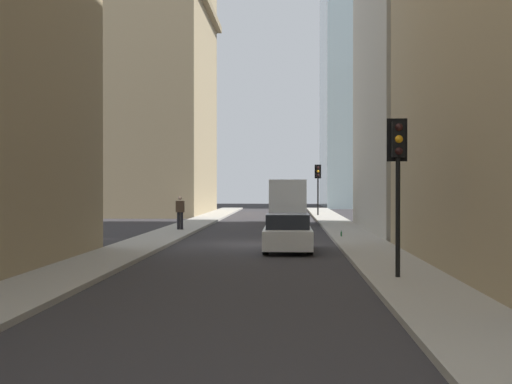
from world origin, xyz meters
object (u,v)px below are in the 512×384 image
object	(u,v)px
sedan_white	(288,234)
traffic_light_foreground	(398,160)
pedestrian	(180,211)
discarded_bottle	(341,234)
delivery_truck	(288,202)
traffic_light_midblock	(318,178)

from	to	relation	value
sedan_white	traffic_light_foreground	xyz separation A→B (m)	(-8.25, -2.80, 2.45)
pedestrian	discarded_bottle	bearing A→B (deg)	-120.20
delivery_truck	discarded_bottle	xyz separation A→B (m)	(-12.58, -2.46, -1.21)
traffic_light_foreground	discarded_bottle	xyz separation A→B (m)	(14.29, 0.34, -2.86)
traffic_light_foreground	traffic_light_midblock	xyz separation A→B (m)	(37.77, 0.39, -0.01)
pedestrian	delivery_truck	bearing A→B (deg)	-36.27
sedan_white	pedestrian	world-z (taller)	pedestrian
delivery_truck	pedestrian	world-z (taller)	delivery_truck
delivery_truck	sedan_white	bearing A→B (deg)	180.00
delivery_truck	sedan_white	size ratio (longest dim) A/B	1.50
delivery_truck	discarded_bottle	size ratio (longest dim) A/B	23.93
delivery_truck	traffic_light_foreground	world-z (taller)	traffic_light_foreground
delivery_truck	pedestrian	distance (m)	9.70
traffic_light_midblock	pedestrian	size ratio (longest dim) A/B	2.26
delivery_truck	traffic_light_midblock	bearing A→B (deg)	-12.46
pedestrian	discarded_bottle	size ratio (longest dim) A/B	6.60
traffic_light_midblock	pedestrian	xyz separation A→B (m)	(-18.71, 8.14, -1.98)
sedan_white	pedestrian	xyz separation A→B (m)	(10.81, 5.73, 0.45)
traffic_light_foreground	pedestrian	bearing A→B (deg)	24.11
traffic_light_midblock	discarded_bottle	world-z (taller)	traffic_light_midblock
sedan_white	traffic_light_midblock	xyz separation A→B (m)	(29.52, -2.41, 2.43)
traffic_light_foreground	traffic_light_midblock	distance (m)	37.77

